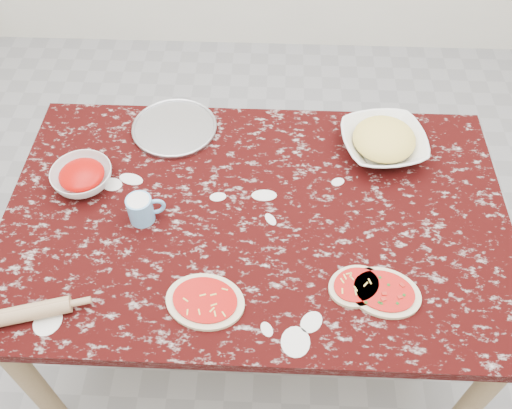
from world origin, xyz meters
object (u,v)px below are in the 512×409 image
(worktable, at_px, (256,230))
(rolling_pin, at_px, (26,313))
(flour_mug, at_px, (142,209))
(pizza_tray, at_px, (174,128))
(sauce_bowl, at_px, (83,177))
(cheese_bowl, at_px, (383,143))

(worktable, distance_m, rolling_pin, 0.73)
(flour_mug, xyz_separation_m, rolling_pin, (-0.26, -0.35, -0.02))
(pizza_tray, distance_m, flour_mug, 0.41)
(pizza_tray, distance_m, sauce_bowl, 0.38)
(pizza_tray, height_order, sauce_bowl, sauce_bowl)
(flour_mug, bearing_deg, sauce_bowl, 148.37)
(cheese_bowl, relative_size, flour_mug, 2.45)
(cheese_bowl, bearing_deg, rolling_pin, -146.49)
(worktable, distance_m, sauce_bowl, 0.59)
(pizza_tray, height_order, rolling_pin, rolling_pin)
(flour_mug, height_order, rolling_pin, flour_mug)
(flour_mug, bearing_deg, worktable, 4.97)
(sauce_bowl, xyz_separation_m, rolling_pin, (-0.04, -0.49, -0.01))
(worktable, relative_size, sauce_bowl, 8.07)
(sauce_bowl, bearing_deg, cheese_bowl, 11.07)
(pizza_tray, bearing_deg, flour_mug, -95.83)
(worktable, relative_size, rolling_pin, 6.73)
(sauce_bowl, distance_m, flour_mug, 0.26)
(cheese_bowl, bearing_deg, flour_mug, -156.89)
(pizza_tray, relative_size, rolling_pin, 1.25)
(cheese_bowl, xyz_separation_m, flour_mug, (-0.78, -0.33, 0.01))
(sauce_bowl, relative_size, cheese_bowl, 0.69)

